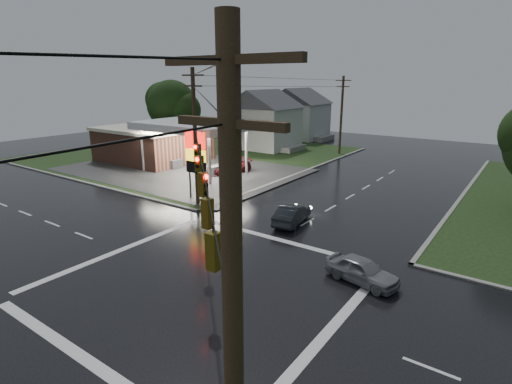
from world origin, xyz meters
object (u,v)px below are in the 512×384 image
Objects in this scene: pylon_sign at (196,154)px; gas_station at (159,142)px; car_crossing at (362,270)px; tree_nw_behind at (172,105)px; utility_pole_se at (234,369)px; house_near at (264,118)px; car_north at (292,214)px; utility_pole_n at (341,114)px; utility_pole_nw at (195,136)px; car_pump at (229,167)px; house_far at (298,113)px.

gas_station is at bearing 148.78° from pylon_sign.
tree_nw_behind is at bearing 68.95° from car_crossing.
pylon_sign is at bearing 135.00° from utility_pole_se.
pylon_sign is 0.54× the size of house_near.
gas_station is 4.37× the size of pylon_sign.
utility_pole_n is at bearing -81.72° from car_north.
car_crossing is at bearing 134.40° from car_north.
utility_pole_nw is 2.58× the size of car_north.
utility_pole_n is 2.04× the size of car_pump.
house_far reaches higher than car_crossing.
utility_pole_se is 51.16m from utility_pole_n.
house_near is (4.73, 16.30, 1.86)m from gas_station.
utility_pole_nw is 28.90m from house_near.
gas_station is at bearing -97.50° from house_far.
utility_pole_nw reaches higher than gas_station.
utility_pole_nw is 1.00× the size of utility_pole_se.
gas_station is 35.59m from car_crossing.
house_far is (3.73, 28.30, 1.86)m from gas_station.
car_north is (-10.30, 19.66, -5.02)m from utility_pole_se.
car_pump is at bearing -68.47° from house_near.
pylon_sign is 1.17× the size of car_pump.
house_near is at bearing 73.83° from gas_station.
utility_pole_n is at bearing 90.00° from utility_pole_nw.
house_near is 1.00× the size of house_far.
house_near reaches higher than car_north.
pylon_sign is at bearing 82.25° from car_crossing.
utility_pole_se is at bearing -56.21° from house_near.
pylon_sign is 10.25m from car_north.
tree_nw_behind reaches higher than pylon_sign.
utility_pole_se reaches higher than pylon_sign.
pylon_sign reaches higher than car_north.
gas_station is 26.71m from car_north.
pylon_sign is (15.18, -9.20, 1.46)m from gas_station.
tree_nw_behind is (-8.17, 10.29, 3.63)m from gas_station.
house_far is 1.10× the size of tree_nw_behind.
utility_pole_se is 54.77m from house_near.
tree_nw_behind is (-24.34, -8.01, 0.71)m from utility_pole_n.
utility_pole_nw is (1.00, -1.00, 1.71)m from pylon_sign.
tree_nw_behind is at bearing -161.79° from utility_pole_n.
utility_pole_nw is 2.84× the size of car_crossing.
utility_pole_se is 1.10× the size of tree_nw_behind.
utility_pole_se is 38.27m from car_pump.
house_far is (-31.45, 57.50, -1.32)m from utility_pole_se.
car_north is at bearing -52.05° from house_near.
house_far is at bearing 82.50° from gas_station.
pylon_sign is 39.21m from house_far.
utility_pole_n is at bearing 48.53° from gas_station.
house_far is 21.65m from tree_nw_behind.
pylon_sign is at bearing -73.02° from house_far.
pylon_sign is 1.55× the size of car_crossing.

